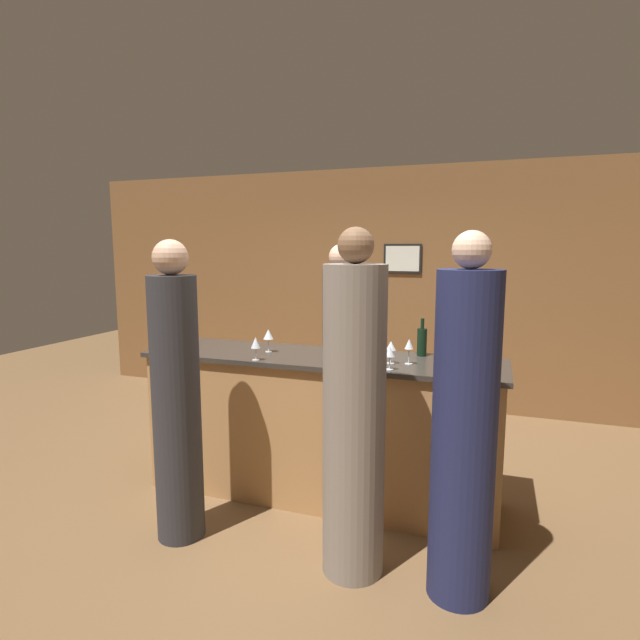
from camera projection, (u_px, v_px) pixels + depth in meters
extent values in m
plane|color=brown|center=(320.00, 494.00, 3.83)|extent=(14.00, 14.00, 0.00)
cube|color=brown|center=(388.00, 288.00, 5.93)|extent=(8.00, 0.06, 2.80)
cube|color=black|center=(402.00, 259.00, 5.79)|extent=(0.44, 0.02, 0.34)
cube|color=silver|center=(402.00, 259.00, 5.78)|extent=(0.39, 0.00, 0.29)
cube|color=#B27F4C|center=(320.00, 428.00, 3.75)|extent=(2.58, 0.64, 1.05)
cube|color=#332D28|center=(320.00, 358.00, 3.67)|extent=(2.64, 0.70, 0.04)
cylinder|color=#2D2D33|center=(341.00, 363.00, 4.50)|extent=(0.33, 0.33, 1.68)
sphere|color=tan|center=(341.00, 257.00, 4.37)|extent=(0.22, 0.22, 0.22)
cylinder|color=#2D2D33|center=(177.00, 410.00, 3.17)|extent=(0.30, 0.30, 1.70)
sphere|color=tan|center=(170.00, 257.00, 3.03)|extent=(0.22, 0.22, 0.22)
cylinder|color=gray|center=(354.00, 423.00, 2.81)|extent=(0.35, 0.35, 1.78)
sphere|color=brown|center=(356.00, 245.00, 2.66)|extent=(0.20, 0.20, 0.20)
cylinder|color=#1E234C|center=(464.00, 439.00, 2.60)|extent=(0.33, 0.33, 1.76)
sphere|color=beige|center=(472.00, 250.00, 2.46)|extent=(0.19, 0.19, 0.19)
cylinder|color=black|center=(422.00, 342.00, 3.65)|extent=(0.07, 0.07, 0.20)
cylinder|color=black|center=(422.00, 323.00, 3.63)|extent=(0.03, 0.03, 0.08)
cylinder|color=silver|center=(391.00, 363.00, 3.42)|extent=(0.05, 0.05, 0.00)
cylinder|color=silver|center=(391.00, 356.00, 3.41)|extent=(0.01, 0.01, 0.09)
cone|color=silver|center=(391.00, 346.00, 3.40)|extent=(0.07, 0.07, 0.06)
cylinder|color=silver|center=(269.00, 352.00, 3.80)|extent=(0.05, 0.05, 0.00)
cylinder|color=silver|center=(269.00, 345.00, 3.79)|extent=(0.01, 0.01, 0.10)
cone|color=silver|center=(268.00, 334.00, 3.78)|extent=(0.08, 0.08, 0.07)
cylinder|color=silver|center=(445.00, 367.00, 3.30)|extent=(0.05, 0.05, 0.00)
cylinder|color=silver|center=(445.00, 360.00, 3.30)|extent=(0.01, 0.01, 0.09)
cone|color=silver|center=(446.00, 348.00, 3.28)|extent=(0.06, 0.06, 0.07)
cylinder|color=silver|center=(256.00, 360.00, 3.52)|extent=(0.05, 0.05, 0.00)
cylinder|color=silver|center=(256.00, 354.00, 3.51)|extent=(0.01, 0.01, 0.08)
cone|color=silver|center=(256.00, 342.00, 3.50)|extent=(0.07, 0.07, 0.08)
cylinder|color=silver|center=(389.00, 369.00, 3.24)|extent=(0.05, 0.05, 0.00)
cylinder|color=silver|center=(390.00, 363.00, 3.23)|extent=(0.01, 0.01, 0.08)
cone|color=silver|center=(390.00, 351.00, 3.22)|extent=(0.07, 0.07, 0.07)
cylinder|color=silver|center=(409.00, 364.00, 3.40)|extent=(0.05, 0.05, 0.00)
cylinder|color=silver|center=(409.00, 356.00, 3.39)|extent=(0.01, 0.01, 0.10)
cone|color=silver|center=(409.00, 344.00, 3.38)|extent=(0.06, 0.06, 0.07)
cylinder|color=silver|center=(466.00, 374.00, 3.12)|extent=(0.05, 0.05, 0.00)
cylinder|color=silver|center=(466.00, 366.00, 3.11)|extent=(0.01, 0.01, 0.10)
cone|color=silver|center=(467.00, 352.00, 3.10)|extent=(0.07, 0.07, 0.07)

